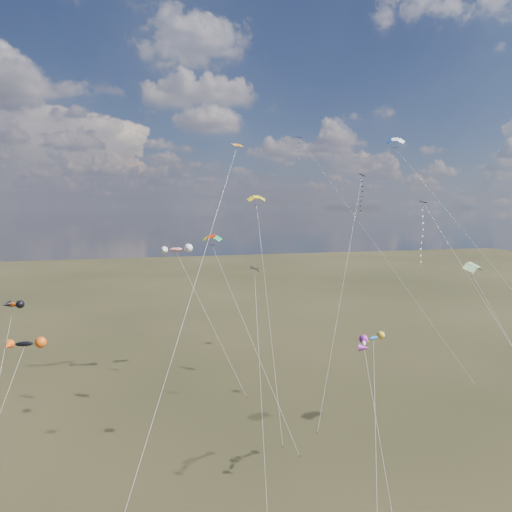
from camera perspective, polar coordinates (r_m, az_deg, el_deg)
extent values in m
plane|color=black|center=(44.23, 7.04, -27.92)|extent=(400.00, 400.00, 0.00)
cube|color=black|center=(74.84, 13.11, 9.84)|extent=(1.34, 1.31, 0.48)
cylinder|color=silver|center=(62.17, 10.90, -3.10)|extent=(16.29, 21.44, 29.88)
cube|color=#332316|center=(54.17, 7.67, -21.05)|extent=(0.10, 0.10, 0.12)
cube|color=#0C1C45|center=(78.74, 5.42, 14.54)|extent=(1.21, 1.21, 0.26)
cylinder|color=silver|center=(72.19, 15.21, 0.66)|extent=(18.32, 22.01, 36.40)
cube|color=#332316|center=(72.75, 25.81, -14.37)|extent=(0.10, 0.10, 0.12)
cube|color=black|center=(43.35, -0.20, -1.59)|extent=(0.92, 0.98, 0.38)
cylinder|color=silver|center=(40.75, 0.58, -15.88)|extent=(1.72, 10.24, 18.94)
cube|color=#0E1953|center=(55.37, 20.19, 6.35)|extent=(1.01, 1.02, 0.25)
cylinder|color=silver|center=(51.26, 28.49, -8.26)|extent=(5.58, 19.06, 25.35)
cube|color=orange|center=(44.93, -2.36, 13.69)|extent=(1.07, 1.03, 0.35)
cylinder|color=silver|center=(35.77, -9.44, -9.18)|extent=(13.29, 18.04, 30.68)
cylinder|color=silver|center=(55.64, 1.50, -5.98)|extent=(2.50, 19.13, 26.22)
cube|color=#332316|center=(51.24, 3.40, -22.69)|extent=(0.10, 0.10, 0.12)
cylinder|color=silver|center=(55.36, 29.35, -3.09)|extent=(12.57, 26.43, 33.30)
cylinder|color=silver|center=(49.50, -0.40, -10.34)|extent=(6.78, 10.95, 21.45)
cube|color=#332316|center=(49.84, 5.49, -23.59)|extent=(0.10, 0.10, 0.12)
ellipsoid|color=black|center=(50.52, -26.98, -9.76)|extent=(3.41, 1.38, 1.12)
ellipsoid|color=#CD3B0B|center=(52.22, -28.08, -5.37)|extent=(2.39, 2.29, 0.97)
ellipsoid|color=silver|center=(40.15, 13.32, -10.54)|extent=(1.74, 2.39, 0.79)
cylinder|color=silver|center=(38.92, 15.32, -21.75)|extent=(1.41, 8.49, 13.34)
ellipsoid|color=red|center=(65.61, -9.95, 0.80)|extent=(4.00, 2.00, 1.48)
cylinder|color=silver|center=(63.01, -5.76, -8.03)|extent=(7.93, 9.57, 18.82)
cube|color=#332316|center=(62.33, -1.15, -17.24)|extent=(0.10, 0.10, 0.12)
ellipsoid|color=#195BAF|center=(42.36, 14.48, -9.88)|extent=(2.36, 1.54, 0.80)
cylinder|color=silver|center=(40.01, 14.73, -21.02)|extent=(4.50, 9.17, 13.21)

